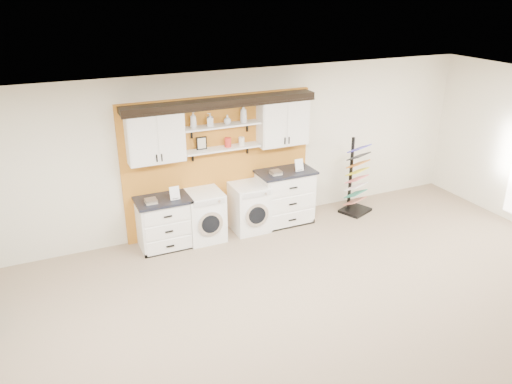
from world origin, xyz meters
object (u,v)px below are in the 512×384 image
dryer (249,207)px  sample_rack (356,188)px  base_cabinet_right (285,197)px  washer (204,215)px  base_cabinet_left (164,223)px

dryer → sample_rack: (2.16, -0.16, 0.06)m
dryer → sample_rack: 2.17m
dryer → base_cabinet_right: bearing=0.3°
base_cabinet_right → dryer: bearing=-179.7°
washer → sample_rack: 3.02m
washer → sample_rack: sample_rack is taller
base_cabinet_right → base_cabinet_left: bearing=180.0°
dryer → washer: bearing=180.0°
washer → dryer: 0.85m
dryer → sample_rack: bearing=-4.2°
base_cabinet_right → dryer: 0.72m
washer → sample_rack: size_ratio=0.59×
sample_rack → washer: bearing=154.6°
base_cabinet_right → sample_rack: sample_rack is taller
base_cabinet_left → dryer: (1.54, -0.00, -0.00)m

